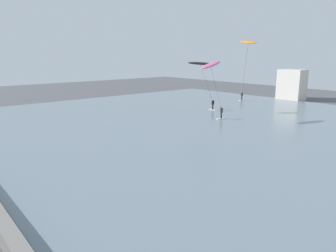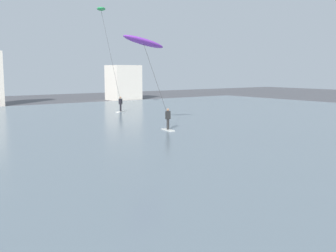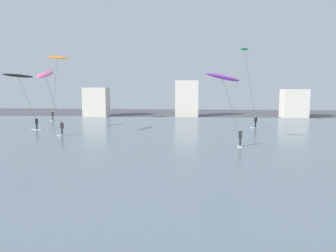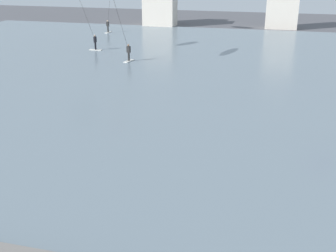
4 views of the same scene
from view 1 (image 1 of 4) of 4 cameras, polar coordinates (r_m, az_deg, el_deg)
seawall_barrier at (r=16.39m, az=-26.88°, el=-17.78°), size 60.00×0.70×0.93m
water_bay at (r=33.59m, az=23.45°, el=-2.66°), size 84.00×52.00×0.10m
kitesurfer_pink at (r=41.43m, az=7.95°, el=10.30°), size 2.19×3.62×7.69m
kitesurfer_orange at (r=56.57m, az=14.32°, el=13.94°), size 4.38×3.56×10.90m
kitesurfer_black at (r=47.70m, az=6.10°, el=10.75°), size 3.50×3.88×7.41m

